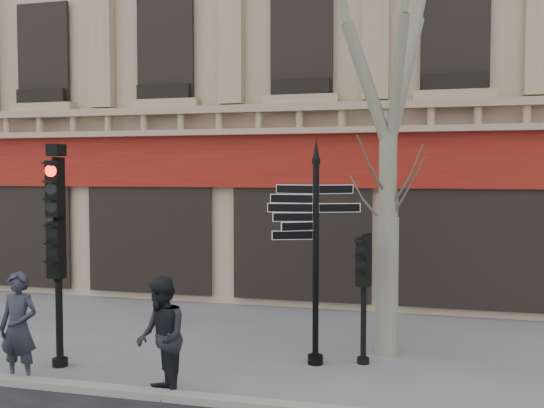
{
  "coord_description": "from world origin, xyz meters",
  "views": [
    {
      "loc": [
        2.87,
        -9.43,
        3.32
      ],
      "look_at": [
        0.35,
        0.6,
        2.78
      ],
      "focal_mm": 40.0,
      "sensor_mm": 36.0,
      "label": 1
    }
  ],
  "objects_px": {
    "pedestrian_a": "(19,328)",
    "pedestrian_b": "(161,337)",
    "traffic_signal_main": "(58,227)",
    "traffic_signal_secondary": "(364,275)",
    "fingerpost": "(316,213)"
  },
  "relations": [
    {
      "from": "pedestrian_a",
      "to": "pedestrian_b",
      "type": "xyz_separation_m",
      "value": [
        2.42,
        0.0,
        0.01
      ]
    },
    {
      "from": "pedestrian_b",
      "to": "pedestrian_a",
      "type": "bearing_deg",
      "value": -125.36
    },
    {
      "from": "fingerpost",
      "to": "traffic_signal_main",
      "type": "distance_m",
      "value": 4.4
    },
    {
      "from": "fingerpost",
      "to": "pedestrian_a",
      "type": "xyz_separation_m",
      "value": [
        -4.36,
        -2.08,
        -1.74
      ]
    },
    {
      "from": "traffic_signal_main",
      "to": "traffic_signal_secondary",
      "type": "bearing_deg",
      "value": 7.17
    },
    {
      "from": "traffic_signal_main",
      "to": "pedestrian_a",
      "type": "xyz_separation_m",
      "value": [
        -0.13,
        -0.89,
        -1.52
      ]
    },
    {
      "from": "traffic_signal_main",
      "to": "pedestrian_a",
      "type": "distance_m",
      "value": 1.76
    },
    {
      "from": "fingerpost",
      "to": "pedestrian_b",
      "type": "relative_size",
      "value": 2.19
    },
    {
      "from": "fingerpost",
      "to": "pedestrian_b",
      "type": "height_order",
      "value": "fingerpost"
    },
    {
      "from": "pedestrian_a",
      "to": "pedestrian_b",
      "type": "height_order",
      "value": "pedestrian_b"
    },
    {
      "from": "pedestrian_b",
      "to": "traffic_signal_main",
      "type": "bearing_deg",
      "value": -146.58
    },
    {
      "from": "traffic_signal_main",
      "to": "pedestrian_a",
      "type": "height_order",
      "value": "traffic_signal_main"
    },
    {
      "from": "traffic_signal_secondary",
      "to": "pedestrian_a",
      "type": "xyz_separation_m",
      "value": [
        -5.16,
        -2.3,
        -0.66
      ]
    },
    {
      "from": "pedestrian_a",
      "to": "traffic_signal_secondary",
      "type": "bearing_deg",
      "value": 22.73
    },
    {
      "from": "traffic_signal_secondary",
      "to": "pedestrian_a",
      "type": "relative_size",
      "value": 1.26
    }
  ]
}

